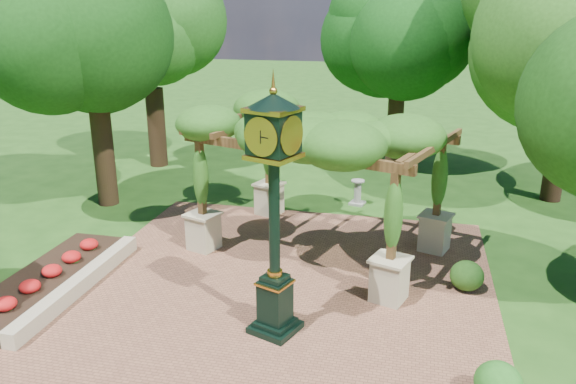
# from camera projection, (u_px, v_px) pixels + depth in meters

# --- Properties ---
(ground) EXTENTS (120.00, 120.00, 0.00)m
(ground) POSITION_uv_depth(u_px,v_px,m) (262.00, 327.00, 11.87)
(ground) COLOR #1E4714
(ground) RESTS_ON ground
(brick_plaza) EXTENTS (10.00, 12.00, 0.04)m
(brick_plaza) POSITION_uv_depth(u_px,v_px,m) (273.00, 303.00, 12.79)
(brick_plaza) COLOR brown
(brick_plaza) RESTS_ON ground
(border_wall) EXTENTS (0.35, 5.00, 0.40)m
(border_wall) POSITION_uv_depth(u_px,v_px,m) (80.00, 284.00, 13.25)
(border_wall) COLOR #C6B793
(border_wall) RESTS_ON ground
(flower_bed) EXTENTS (1.50, 5.00, 0.36)m
(flower_bed) POSITION_uv_depth(u_px,v_px,m) (46.00, 281.00, 13.45)
(flower_bed) COLOR red
(flower_bed) RESTS_ON ground
(pedestal_clock) EXTENTS (1.27, 1.27, 5.03)m
(pedestal_clock) POSITION_uv_depth(u_px,v_px,m) (274.00, 195.00, 10.75)
(pedestal_clock) COLOR black
(pedestal_clock) RESTS_ON brick_plaza
(pergola) EXTENTS (7.26, 5.77, 3.99)m
(pergola) POSITION_uv_depth(u_px,v_px,m) (321.00, 135.00, 14.58)
(pergola) COLOR beige
(pergola) RESTS_ON brick_plaza
(sundial) EXTENTS (0.57, 0.57, 0.86)m
(sundial) POSITION_uv_depth(u_px,v_px,m) (358.00, 194.00, 19.10)
(sundial) COLOR gray
(sundial) RESTS_ON ground
(shrub_front) EXTENTS (1.05, 1.05, 0.72)m
(shrub_front) POSITION_uv_depth(u_px,v_px,m) (498.00, 383.00, 9.47)
(shrub_front) COLOR #22611B
(shrub_front) RESTS_ON brick_plaza
(shrub_mid) EXTENTS (0.96, 0.96, 0.71)m
(shrub_mid) POSITION_uv_depth(u_px,v_px,m) (467.00, 276.00, 13.25)
(shrub_mid) COLOR #244F16
(shrub_mid) RESTS_ON brick_plaza
(shrub_back) EXTENTS (0.72, 0.72, 0.63)m
(shrub_back) POSITION_uv_depth(u_px,v_px,m) (440.00, 219.00, 16.90)
(shrub_back) COLOR #2B5C1A
(shrub_back) RESTS_ON brick_plaza
(tree_west_near) EXTENTS (4.63, 4.63, 8.33)m
(tree_west_near) POSITION_uv_depth(u_px,v_px,m) (91.00, 31.00, 17.52)
(tree_west_near) COLOR #352415
(tree_west_near) RESTS_ON ground
(tree_west_far) EXTENTS (4.26, 4.26, 8.45)m
(tree_west_far) POSITION_uv_depth(u_px,v_px,m) (149.00, 24.00, 22.18)
(tree_west_far) COLOR #311F13
(tree_west_far) RESTS_ON ground
(tree_north) EXTENTS (4.16, 4.16, 7.73)m
(tree_north) POSITION_uv_depth(u_px,v_px,m) (400.00, 37.00, 22.35)
(tree_north) COLOR #372316
(tree_north) RESTS_ON ground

